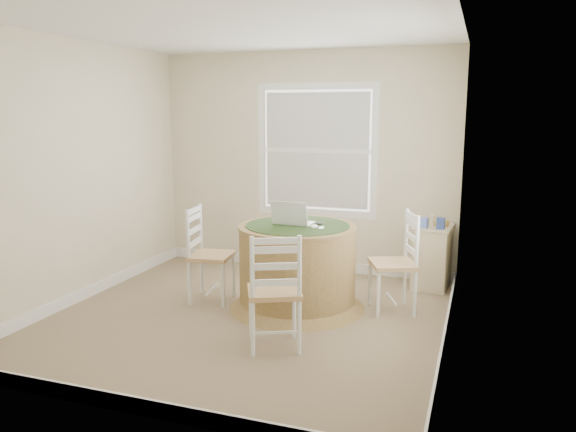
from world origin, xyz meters
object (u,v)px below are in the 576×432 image
(chair_left, at_px, (211,255))
(chair_right, at_px, (393,263))
(round_table, at_px, (297,263))
(chair_near, at_px, (274,291))
(corner_chest, at_px, (432,257))
(laptop, at_px, (293,221))

(chair_left, bearing_deg, chair_right, -88.77)
(round_table, xyz_separation_m, chair_near, (0.12, -0.97, 0.03))
(chair_near, distance_m, corner_chest, 2.32)
(laptop, bearing_deg, chair_right, -169.47)
(laptop, bearing_deg, chair_near, 101.28)
(round_table, bearing_deg, chair_right, 3.85)
(chair_left, distance_m, corner_chest, 2.39)
(laptop, bearing_deg, corner_chest, -138.49)
(laptop, distance_m, corner_chest, 1.71)
(chair_right, relative_size, corner_chest, 1.39)
(chair_left, xyz_separation_m, chair_near, (1.00, -0.86, 0.00))
(chair_near, xyz_separation_m, chair_right, (0.77, 1.16, 0.00))
(chair_left, bearing_deg, chair_near, -139.07)
(chair_left, height_order, corner_chest, chair_left)
(chair_left, bearing_deg, corner_chest, -68.17)
(chair_left, distance_m, chair_near, 1.32)
(chair_near, distance_m, laptop, 1.09)
(laptop, height_order, corner_chest, laptop)
(chair_left, relative_size, chair_right, 1.00)
(chair_left, xyz_separation_m, chair_right, (1.77, 0.30, 0.00))
(chair_right, bearing_deg, laptop, -103.53)
(corner_chest, bearing_deg, chair_left, -144.76)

